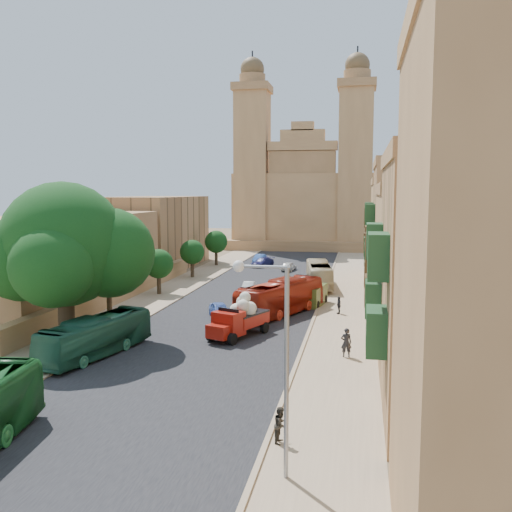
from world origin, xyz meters
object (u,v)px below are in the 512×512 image
(ficus_tree, at_px, (65,249))
(bus_red_east, at_px, (281,297))
(car_dkblue, at_px, (262,262))
(car_white_b, at_px, (289,266))
(pedestrian_b, at_px, (281,425))
(car_white_a, at_px, (249,287))
(street_tree_b, at_px, (159,264))
(car_blue_a, at_px, (220,310))
(olive_pickup, at_px, (312,296))
(pedestrian_c, at_px, (339,305))
(church, at_px, (305,198))
(red_truck, at_px, (238,318))
(pedestrian_a, at_px, (346,343))
(street_tree_d, at_px, (216,242))
(car_blue_b, at_px, (260,259))
(bus_green_north, at_px, (96,336))
(streetlamp, at_px, (274,342))
(bus_cream_east, at_px, (319,274))
(street_tree_a, at_px, (109,276))
(street_tree_c, at_px, (192,252))
(car_cream, at_px, (255,302))

(ficus_tree, xyz_separation_m, bus_red_east, (13.40, 12.32, -5.24))
(car_dkblue, distance_m, car_white_b, 5.37)
(car_dkblue, bearing_deg, pedestrian_b, -57.11)
(car_white_b, height_order, pedestrian_b, pedestrian_b)
(ficus_tree, bearing_deg, car_white_a, 69.58)
(street_tree_b, bearing_deg, car_blue_a, -47.13)
(olive_pickup, height_order, pedestrian_c, olive_pickup)
(church, xyz_separation_m, pedestrian_b, (7.58, -87.64, -8.73))
(red_truck, relative_size, pedestrian_a, 3.05)
(street_tree_d, bearing_deg, street_tree_b, -90.00)
(church, distance_m, olive_pickup, 58.53)
(olive_pickup, xyz_separation_m, car_white_b, (-5.17, 22.89, -0.29))
(olive_pickup, height_order, car_blue_b, olive_pickup)
(bus_red_east, bearing_deg, pedestrian_b, 122.38)
(ficus_tree, bearing_deg, pedestrian_a, 0.91)
(bus_green_north, bearing_deg, red_truck, 51.42)
(ficus_tree, relative_size, bus_red_east, 1.05)
(bus_red_east, xyz_separation_m, pedestrian_a, (5.99, -12.01, -0.55))
(streetlamp, bearing_deg, car_white_a, 102.61)
(bus_cream_east, distance_m, car_blue_a, 18.56)
(car_blue_b, distance_m, pedestrian_c, 36.60)
(church, relative_size, bus_red_east, 3.33)
(street_tree_b, distance_m, bus_green_north, 22.81)
(red_truck, relative_size, car_blue_a, 1.59)
(street_tree_d, xyz_separation_m, red_truck, (12.00, -39.92, -1.96))
(street_tree_a, distance_m, car_dkblue, 36.10)
(red_truck, bearing_deg, car_white_a, 98.98)
(olive_pickup, distance_m, car_blue_b, 32.35)
(church, relative_size, car_white_b, 10.12)
(pedestrian_c, bearing_deg, pedestrian_a, -12.61)
(car_blue_a, bearing_deg, car_white_b, 61.04)
(bus_green_north, relative_size, car_dkblue, 2.14)
(ficus_tree, bearing_deg, street_tree_c, 91.08)
(street_tree_d, bearing_deg, bus_cream_east, -45.69)
(red_truck, distance_m, pedestrian_a, 8.84)
(church, height_order, pedestrian_b, church)
(ficus_tree, relative_size, pedestrian_b, 7.30)
(pedestrian_c, bearing_deg, street_tree_c, -151.21)
(ficus_tree, height_order, bus_green_north, ficus_tree)
(streetlamp, distance_m, bus_cream_east, 43.58)
(street_tree_b, height_order, car_white_b, street_tree_b)
(church, xyz_separation_m, bus_green_north, (-6.11, -77.01, -8.20))
(street_tree_a, bearing_deg, street_tree_b, 90.00)
(church, height_order, street_tree_b, church)
(car_blue_b, relative_size, pedestrian_a, 2.04)
(street_tree_b, xyz_separation_m, bus_cream_east, (16.21, 7.39, -1.73))
(car_cream, xyz_separation_m, car_white_b, (-0.09, 25.46, 0.04))
(street_tree_d, relative_size, pedestrian_a, 2.64)
(red_truck, relative_size, bus_red_east, 0.54)
(ficus_tree, height_order, street_tree_a, ficus_tree)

